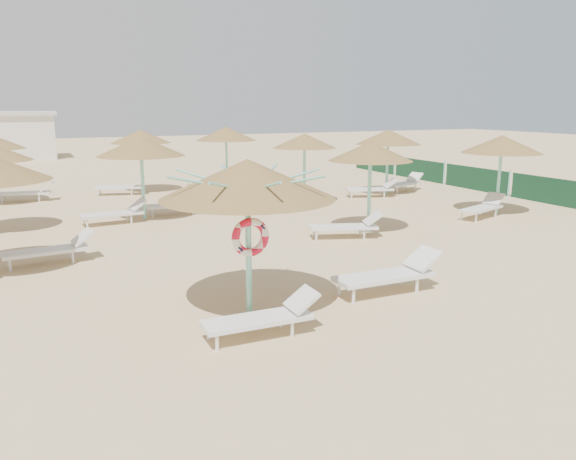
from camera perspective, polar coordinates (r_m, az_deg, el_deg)
name	(u,v)px	position (r m, az deg, el deg)	size (l,w,h in m)	color
ground	(279,311)	(10.38, -0.90, -8.25)	(120.00, 120.00, 0.00)	tan
main_palapa	(247,180)	(9.85, -4.14, 5.10)	(3.10, 3.10, 2.78)	#80DECC
lounger_main_a	(265,317)	(9.22, -2.39, -8.79)	(1.92, 0.60, 0.70)	silver
lounger_main_b	(391,274)	(11.46, 10.40, -4.39)	(2.24, 0.69, 0.81)	silver
palapa_field	(212,145)	(20.05, -7.73, 8.51)	(19.40, 14.10, 2.71)	#80DECC
windbreak_fence	(477,179)	(26.20, 18.61, 4.94)	(0.08, 19.84, 1.10)	#1B512D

